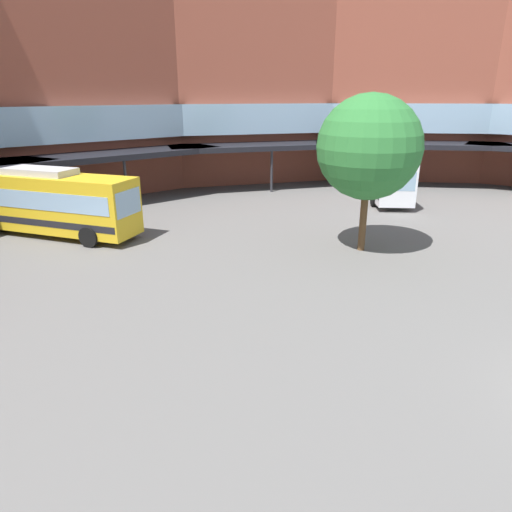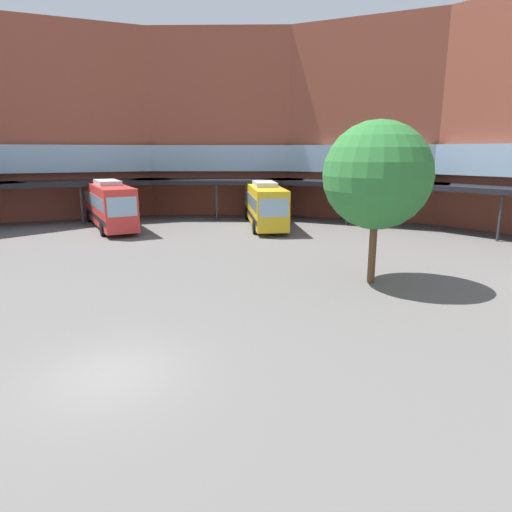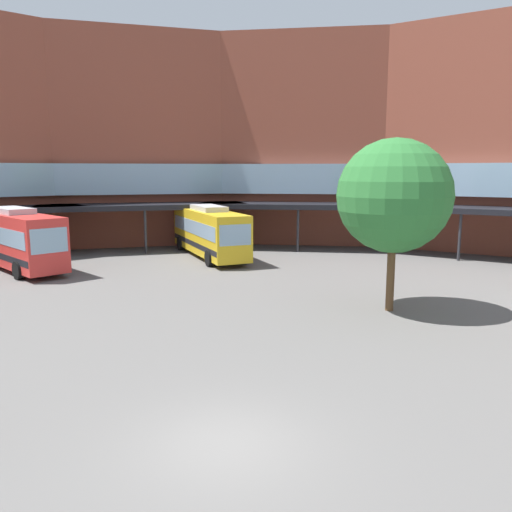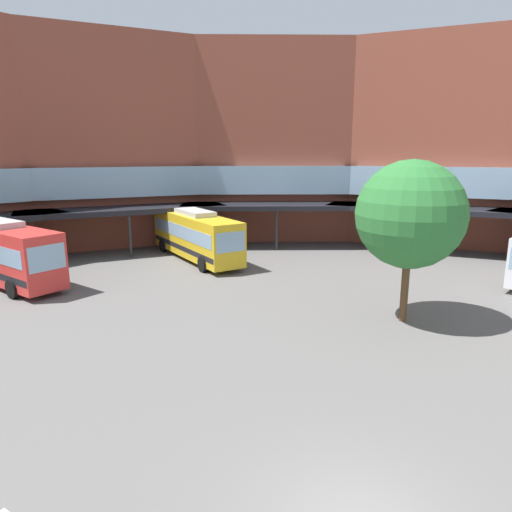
# 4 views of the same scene
# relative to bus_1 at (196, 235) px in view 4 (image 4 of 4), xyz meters

# --- Properties ---
(station_building) EXTENTS (78.09, 36.52, 17.60)m
(station_building) POSITION_rel_bus_1_xyz_m (6.37, -1.11, 6.45)
(station_building) COLOR brown
(station_building) RESTS_ON ground
(bus_1) EXTENTS (7.81, 10.89, 3.79)m
(bus_1) POSITION_rel_bus_1_xyz_m (0.00, 0.00, 0.00)
(bus_1) COLOR gold
(bus_1) RESTS_ON ground
(plaza_tree) EXTENTS (5.06, 5.06, 7.74)m
(plaza_tree) POSITION_rel_bus_1_xyz_m (11.51, -13.36, 3.28)
(plaza_tree) COLOR brown
(plaza_tree) RESTS_ON ground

